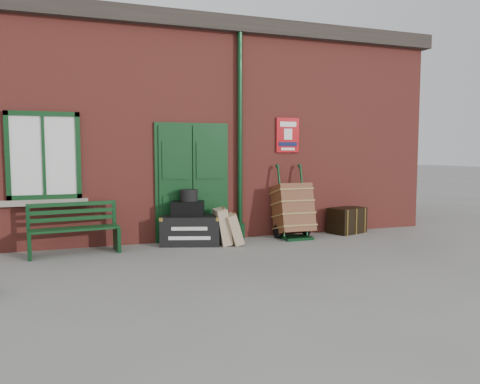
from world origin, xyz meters
name	(u,v)px	position (x,y,z in m)	size (l,w,h in m)	color
ground	(232,256)	(0.00, 0.00, 0.00)	(80.00, 80.00, 0.00)	gray
station_building	(183,132)	(0.00, 3.49, 2.16)	(10.30, 4.30, 4.36)	#953A30
bench	(74,227)	(-2.45, 1.04, 0.45)	(1.48, 0.60, 0.90)	#0E3416
houdini_trunk	(191,230)	(-0.41, 1.16, 0.27)	(1.07, 0.59, 0.54)	black
strongbox	(188,209)	(-0.46, 1.16, 0.67)	(0.59, 0.43, 0.27)	black
hatbox	(189,195)	(-0.43, 1.19, 0.91)	(0.32, 0.32, 0.21)	black
suitcase_back	(222,226)	(0.13, 0.93, 0.34)	(0.19, 0.47, 0.66)	tan
suitcase_front	(233,229)	(0.31, 0.83, 0.29)	(0.17, 0.42, 0.56)	tan
porter_trolley	(293,210)	(1.67, 1.13, 0.56)	(0.71, 0.76, 1.44)	black
dark_trunk	(347,220)	(3.00, 1.25, 0.27)	(0.74, 0.49, 0.54)	black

